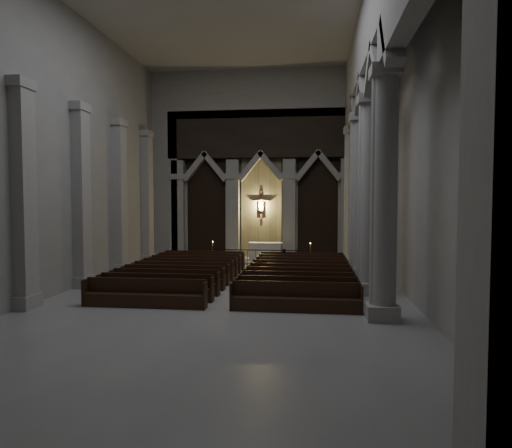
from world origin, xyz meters
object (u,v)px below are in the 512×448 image
at_px(altar_rail, 256,255).
at_px(altar, 265,251).
at_px(candle_stand_right, 310,259).
at_px(pews, 239,278).
at_px(worshipper, 284,260).
at_px(candle_stand_left, 213,258).

bearing_deg(altar_rail, altar, 77.55).
relative_size(altar, candle_stand_right, 1.59).
distance_m(altar_rail, pews, 6.13).
relative_size(altar_rail, worshipper, 4.16).
height_order(altar_rail, worshipper, worshipper).
distance_m(altar, candle_stand_left, 3.42).
height_order(altar, altar_rail, altar).
relative_size(pews, worshipper, 8.29).
bearing_deg(worshipper, altar, 89.20).
height_order(candle_stand_left, candle_stand_right, candle_stand_left).
height_order(altar_rail, candle_stand_right, candle_stand_right).
bearing_deg(altar_rail, candle_stand_right, 12.96).
height_order(candle_stand_right, worshipper, candle_stand_right).
bearing_deg(candle_stand_right, pews, -114.76).
xyz_separation_m(candle_stand_right, pews, (-3.16, -6.85, -0.03)).
bearing_deg(candle_stand_left, altar_rail, -2.70).
xyz_separation_m(candle_stand_left, worshipper, (4.35, -1.69, 0.22)).
relative_size(altar_rail, candle_stand_left, 3.58).
height_order(candle_stand_left, worshipper, candle_stand_left).
distance_m(altar_rail, candle_stand_right, 3.25).
bearing_deg(worshipper, pews, -134.37).
xyz_separation_m(candle_stand_left, pews, (2.58, -6.24, -0.05)).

